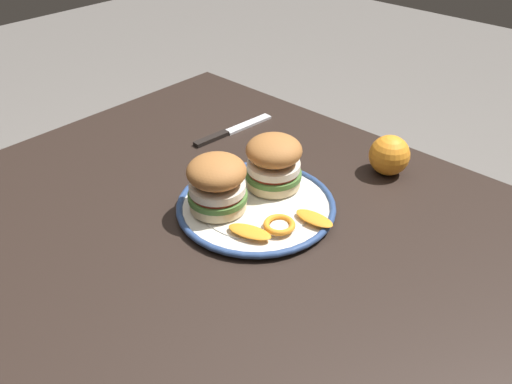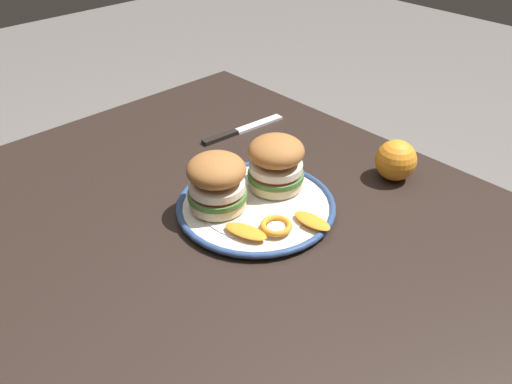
{
  "view_description": "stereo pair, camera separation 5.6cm",
  "coord_description": "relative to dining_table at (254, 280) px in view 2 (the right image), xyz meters",
  "views": [
    {
      "loc": [
        0.47,
        -0.51,
        1.3
      ],
      "look_at": [
        -0.05,
        0.06,
        0.77
      ],
      "focal_mm": 36.66,
      "sensor_mm": 36.0,
      "label": 1
    },
    {
      "loc": [
        0.51,
        -0.47,
        1.3
      ],
      "look_at": [
        -0.05,
        0.06,
        0.77
      ],
      "focal_mm": 36.66,
      "sensor_mm": 36.0,
      "label": 2
    }
  ],
  "objects": [
    {
      "name": "sandwich_half_left",
      "position": [
        -0.09,
        0.0,
        0.17
      ],
      "size": [
        0.12,
        0.12,
        0.1
      ],
      "color": "beige",
      "rests_on": "dinner_plate"
    },
    {
      "name": "orange_peel_strip_long",
      "position": [
        -0.0,
        -0.02,
        0.12
      ],
      "size": [
        0.08,
        0.06,
        0.01
      ],
      "color": "orange",
      "rests_on": "dinner_plate"
    },
    {
      "name": "orange_peel_strip_short",
      "position": [
        0.06,
        0.08,
        0.12
      ],
      "size": [
        0.07,
        0.04,
        0.01
      ],
      "color": "orange",
      "rests_on": "dinner_plate"
    },
    {
      "name": "dining_table",
      "position": [
        0.0,
        0.0,
        0.0
      ],
      "size": [
        1.23,
        0.91,
        0.73
      ],
      "color": "black",
      "rests_on": "ground"
    },
    {
      "name": "whole_orange",
      "position": [
        0.05,
        0.33,
        0.14
      ],
      "size": [
        0.08,
        0.08,
        0.08
      ],
      "primitive_type": "sphere",
      "color": "orange",
      "rests_on": "dining_table"
    },
    {
      "name": "table_knife",
      "position": [
        -0.3,
        0.23,
        0.1
      ],
      "size": [
        0.04,
        0.22,
        0.01
      ],
      "color": "silver",
      "rests_on": "dining_table"
    },
    {
      "name": "orange_peel_curled",
      "position": [
        0.02,
        0.03,
        0.12
      ],
      "size": [
        0.06,
        0.06,
        0.01
      ],
      "color": "orange",
      "rests_on": "dinner_plate"
    },
    {
      "name": "dinner_plate",
      "position": [
        -0.05,
        0.06,
        0.11
      ],
      "size": [
        0.29,
        0.29,
        0.02
      ],
      "color": "silver",
      "rests_on": "dining_table"
    },
    {
      "name": "sandwich_half_right",
      "position": [
        -0.07,
        0.12,
        0.17
      ],
      "size": [
        0.11,
        0.11,
        0.1
      ],
      "color": "beige",
      "rests_on": "dinner_plate"
    }
  ]
}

